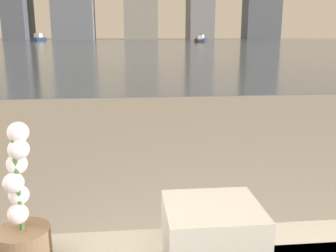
# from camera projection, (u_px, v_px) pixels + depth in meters

# --- Properties ---
(potted_orchid) EXTENTS (0.14, 0.14, 0.37)m
(potted_orchid) POSITION_uv_depth(u_px,v_px,m) (22.00, 224.00, 0.95)
(potted_orchid) COLOR #8C6B4C
(potted_orchid) RESTS_ON bathtub
(towel_stack) EXTENTS (0.24, 0.22, 0.16)m
(towel_stack) POSITION_uv_depth(u_px,v_px,m) (212.00, 234.00, 0.96)
(towel_stack) COLOR silver
(towel_stack) RESTS_ON bathtub
(harbor_water) EXTENTS (180.00, 110.00, 0.01)m
(harbor_water) POSITION_uv_depth(u_px,v_px,m) (131.00, 43.00, 60.18)
(harbor_water) COLOR slate
(harbor_water) RESTS_ON ground_plane
(harbor_boat_0) EXTENTS (1.17, 3.11, 1.15)m
(harbor_boat_0) POSITION_uv_depth(u_px,v_px,m) (199.00, 40.00, 62.16)
(harbor_boat_0) COLOR #2D2D33
(harbor_boat_0) RESTS_ON harbor_water
(harbor_boat_1) EXTENTS (2.43, 4.44, 1.58)m
(harbor_boat_1) POSITION_uv_depth(u_px,v_px,m) (38.00, 38.00, 74.99)
(harbor_boat_1) COLOR navy
(harbor_boat_1) RESTS_ON harbor_water
(harbor_boat_4) EXTENTS (2.93, 3.66, 1.33)m
(harbor_boat_4) POSITION_uv_depth(u_px,v_px,m) (201.00, 39.00, 77.72)
(harbor_boat_4) COLOR navy
(harbor_boat_4) RESTS_ON harbor_water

